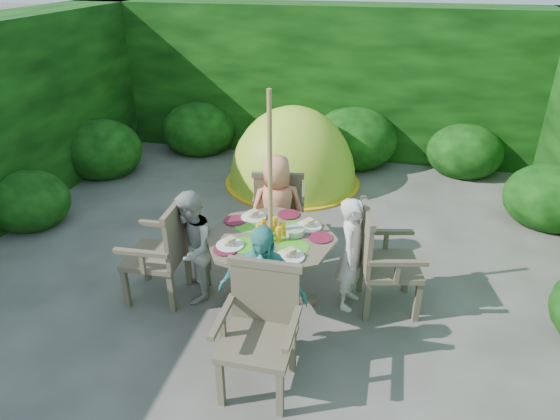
% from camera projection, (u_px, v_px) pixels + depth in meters
% --- Properties ---
extents(ground, '(60.00, 60.00, 0.00)m').
position_uv_depth(ground, '(272.00, 261.00, 5.85)').
color(ground, '#45423D').
rests_on(ground, ground).
extents(hedge_enclosure, '(9.00, 9.00, 2.50)m').
position_uv_depth(hedge_enclosure, '(296.00, 125.00, 6.44)').
color(hedge_enclosure, black).
rests_on(hedge_enclosure, ground).
extents(patio_table, '(1.50, 1.50, 0.91)m').
position_uv_depth(patio_table, '(271.00, 247.00, 4.91)').
color(patio_table, '#48402F').
rests_on(patio_table, ground).
extents(parasol_pole, '(0.05, 0.05, 2.20)m').
position_uv_depth(parasol_pole, '(270.00, 205.00, 4.70)').
color(parasol_pole, olive).
rests_on(parasol_pole, ground).
extents(garden_chair_right, '(0.68, 0.73, 1.05)m').
position_uv_depth(garden_chair_right, '(381.00, 259.00, 4.87)').
color(garden_chair_right, '#48402F').
rests_on(garden_chair_right, ground).
extents(garden_chair_left, '(0.59, 0.65, 1.04)m').
position_uv_depth(garden_chair_left, '(163.00, 250.00, 5.01)').
color(garden_chair_left, '#48402F').
rests_on(garden_chair_left, ground).
extents(garden_chair_back, '(0.67, 0.62, 1.00)m').
position_uv_depth(garden_chair_back, '(279.00, 207.00, 5.93)').
color(garden_chair_back, '#48402F').
rests_on(garden_chair_back, ground).
extents(garden_chair_front, '(0.62, 0.56, 1.03)m').
position_uv_depth(garden_chair_front, '(260.00, 327.00, 3.98)').
color(garden_chair_front, '#48402F').
rests_on(garden_chair_front, ground).
extents(child_right, '(0.35, 0.47, 1.19)m').
position_uv_depth(child_right, '(352.00, 254.00, 4.88)').
color(child_right, silver).
rests_on(child_right, ground).
extents(child_left, '(0.59, 0.68, 1.19)m').
position_uv_depth(child_left, '(191.00, 248.00, 4.98)').
color(child_left, '#AAAAA5').
rests_on(child_left, ground).
extents(child_back, '(0.73, 0.61, 1.28)m').
position_uv_depth(child_back, '(277.00, 210.00, 5.62)').
color(child_back, '#EE8C62').
rests_on(child_back, ground).
extents(child_front, '(0.77, 0.32, 1.32)m').
position_uv_depth(child_front, '(262.00, 294.00, 4.19)').
color(child_front, teal).
rests_on(child_front, ground).
extents(dome_tent, '(2.15, 2.15, 2.42)m').
position_uv_depth(dome_tent, '(292.00, 182.00, 7.89)').
color(dome_tent, '#9BDB2A').
rests_on(dome_tent, ground).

